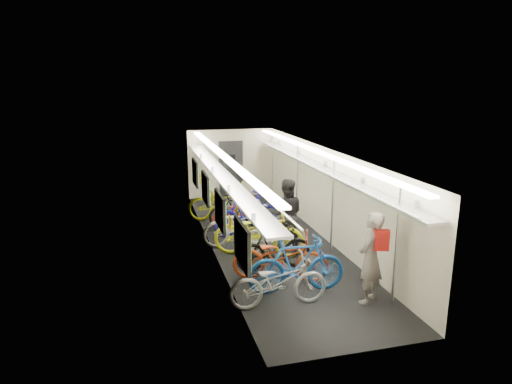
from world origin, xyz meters
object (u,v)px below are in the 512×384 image
backpack (382,240)px  bicycle_0 (279,282)px  bicycle_1 (297,265)px  passenger_near (370,258)px  passenger_mid (286,214)px

backpack → bicycle_0: bearing=-173.9°
bicycle_1 → backpack: 1.71m
bicycle_1 → bicycle_0: bearing=136.2°
bicycle_1 → passenger_near: 1.42m
passenger_near → bicycle_1: bearing=-68.9°
passenger_near → passenger_mid: (-0.63, 3.06, 0.01)m
bicycle_1 → passenger_near: (1.19, -0.71, 0.30)m
passenger_near → passenger_mid: size_ratio=0.99×
passenger_mid → backpack: size_ratio=4.65×
bicycle_0 → passenger_near: passenger_near is taller
bicycle_1 → backpack: backpack is taller
bicycle_1 → passenger_mid: passenger_mid is taller
backpack → passenger_near: bearing=142.6°
bicycle_0 → backpack: size_ratio=4.87×
bicycle_0 → bicycle_1: bearing=-47.4°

